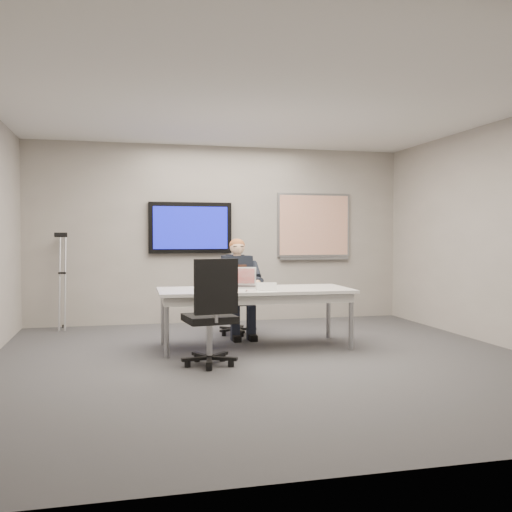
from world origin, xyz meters
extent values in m
cube|color=#3D3D40|center=(0.00, 0.00, 0.00)|extent=(6.00, 6.00, 0.02)
cube|color=silver|center=(0.00, 0.00, 2.80)|extent=(6.00, 6.00, 0.02)
cube|color=gray|center=(0.00, 3.00, 1.40)|extent=(6.00, 0.02, 2.80)
cube|color=gray|center=(0.00, -3.00, 1.40)|extent=(6.00, 0.02, 2.80)
cube|color=gray|center=(3.00, 0.00, 1.40)|extent=(0.02, 6.00, 2.80)
cube|color=white|center=(0.03, 0.80, 0.70)|extent=(2.37, 1.04, 0.04)
cube|color=silver|center=(0.03, 0.80, 0.63)|extent=(2.27, 0.94, 0.10)
cylinder|color=#919398|center=(-1.08, 0.42, 0.34)|extent=(0.06, 0.06, 0.68)
cylinder|color=#919398|center=(1.11, 0.36, 0.34)|extent=(0.06, 0.06, 0.68)
cylinder|color=#919398|center=(-1.06, 1.24, 0.34)|extent=(0.06, 0.06, 0.68)
cylinder|color=#919398|center=(1.13, 1.18, 0.34)|extent=(0.06, 0.06, 0.68)
cube|color=black|center=(-0.50, 2.95, 1.50)|extent=(1.30, 0.08, 0.80)
cube|color=#0D1193|center=(-0.50, 2.90, 1.50)|extent=(1.16, 0.01, 0.66)
cube|color=#919398|center=(1.55, 2.98, 1.55)|extent=(1.25, 0.04, 1.05)
cube|color=white|center=(1.55, 2.95, 1.55)|extent=(1.18, 0.01, 0.98)
cube|color=#919398|center=(1.55, 2.94, 1.00)|extent=(1.18, 0.05, 0.04)
cylinder|color=#919398|center=(-0.01, 1.76, 0.28)|extent=(0.06, 0.06, 0.36)
cube|color=black|center=(-0.01, 1.76, 0.45)|extent=(0.53, 0.53, 0.07)
cube|color=black|center=(0.03, 1.97, 0.78)|extent=(0.42, 0.12, 0.51)
cylinder|color=#919398|center=(-0.67, -0.05, 0.30)|extent=(0.07, 0.07, 0.39)
cube|color=black|center=(-0.67, -0.05, 0.50)|extent=(0.56, 0.56, 0.08)
cube|color=black|center=(-0.63, -0.28, 0.86)|extent=(0.46, 0.12, 0.56)
cube|color=black|center=(-0.01, 1.73, 0.81)|extent=(0.42, 0.26, 0.57)
cube|color=#381F17|center=(-0.01, 1.61, 0.84)|extent=(0.22, 0.03, 0.27)
sphere|color=#E2B18A|center=(-0.01, 1.70, 1.22)|extent=(0.21, 0.21, 0.21)
ellipsoid|color=brown|center=(-0.01, 1.72, 1.25)|extent=(0.22, 0.22, 0.18)
cube|color=#B7B7B9|center=(-0.07, 0.94, 0.73)|extent=(0.39, 0.31, 0.02)
cube|color=black|center=(-0.07, 0.93, 0.74)|extent=(0.33, 0.23, 0.00)
cube|color=#B7B7B9|center=(-0.07, 1.10, 0.86)|extent=(0.36, 0.15, 0.23)
cube|color=red|center=(-0.07, 1.09, 0.86)|extent=(0.32, 0.13, 0.20)
cylinder|color=black|center=(-0.14, 0.51, 0.73)|extent=(0.05, 0.12, 0.01)
camera|label=1|loc=(-1.59, -5.99, 1.37)|focal=40.00mm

